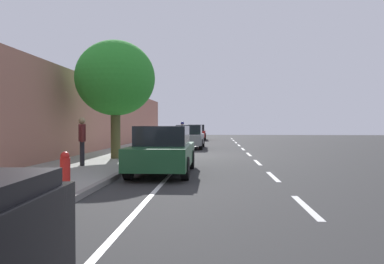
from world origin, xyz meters
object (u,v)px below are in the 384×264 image
(cyclist_with_backpack, at_px, (182,130))
(fire_hydrant, at_px, (65,170))
(parked_sedan_green_mid, at_px, (163,150))
(parked_sedan_red_nearest, at_px, (197,132))
(street_tree_near_cyclist, at_px, (115,79))
(bicycle_at_curb, at_px, (184,139))
(pedestrian_on_phone, at_px, (82,138))
(parked_sedan_grey_second, at_px, (189,137))

(cyclist_with_backpack, relative_size, fire_hydrant, 2.11)
(fire_hydrant, bearing_deg, parked_sedan_green_mid, -113.32)
(parked_sedan_red_nearest, relative_size, street_tree_near_cyclist, 0.89)
(parked_sedan_red_nearest, distance_m, bicycle_at_curb, 8.28)
(parked_sedan_red_nearest, height_order, bicycle_at_curb, parked_sedan_red_nearest)
(street_tree_near_cyclist, relative_size, fire_hydrant, 5.90)
(bicycle_at_curb, relative_size, street_tree_near_cyclist, 0.32)
(parked_sedan_red_nearest, xyz_separation_m, fire_hydrant, (1.43, 29.54, -0.19))
(bicycle_at_curb, distance_m, street_tree_near_cyclist, 14.12)
(pedestrian_on_phone, bearing_deg, parked_sedan_red_nearest, -96.41)
(parked_sedan_grey_second, relative_size, street_tree_near_cyclist, 0.89)
(parked_sedan_grey_second, bearing_deg, parked_sedan_green_mid, 90.11)
(parked_sedan_green_mid, relative_size, cyclist_with_backpack, 2.49)
(cyclist_with_backpack, distance_m, pedestrian_on_phone, 17.03)
(cyclist_with_backpack, xyz_separation_m, pedestrian_on_phone, (2.02, 16.91, -0.00))
(parked_sedan_red_nearest, height_order, parked_sedan_grey_second, same)
(street_tree_near_cyclist, bearing_deg, parked_sedan_red_nearest, -96.06)
(parked_sedan_red_nearest, distance_m, cyclist_with_backpack, 7.84)
(street_tree_near_cyclist, bearing_deg, parked_sedan_grey_second, -106.00)
(bicycle_at_curb, distance_m, pedestrian_on_phone, 16.61)
(parked_sedan_red_nearest, height_order, parked_sedan_green_mid, same)
(parked_sedan_green_mid, bearing_deg, parked_sedan_red_nearest, -89.52)
(parked_sedan_green_mid, relative_size, bicycle_at_curb, 2.74)
(pedestrian_on_phone, bearing_deg, street_tree_near_cyclist, -99.14)
(parked_sedan_green_mid, distance_m, fire_hydrant, 4.17)
(parked_sedan_green_mid, relative_size, street_tree_near_cyclist, 0.89)
(fire_hydrant, bearing_deg, parked_sedan_red_nearest, -92.78)
(parked_sedan_green_mid, bearing_deg, parked_sedan_grey_second, -89.89)
(parked_sedan_red_nearest, bearing_deg, parked_sedan_green_mid, 90.48)
(parked_sedan_green_mid, distance_m, cyclist_with_backpack, 17.95)
(parked_sedan_red_nearest, distance_m, pedestrian_on_phone, 24.86)
(parked_sedan_green_mid, xyz_separation_m, street_tree_near_cyclist, (2.54, -3.79, 2.74))
(parked_sedan_grey_second, distance_m, street_tree_near_cyclist, 9.54)
(cyclist_with_backpack, bearing_deg, parked_sedan_green_mid, 93.11)
(bicycle_at_curb, height_order, street_tree_near_cyclist, street_tree_near_cyclist)
(parked_sedan_red_nearest, xyz_separation_m, cyclist_with_backpack, (0.76, 7.79, 0.33))
(bicycle_at_curb, height_order, pedestrian_on_phone, pedestrian_on_phone)
(parked_sedan_grey_second, bearing_deg, bicycle_at_curb, -81.48)
(parked_sedan_grey_second, distance_m, bicycle_at_curb, 4.94)
(parked_sedan_grey_second, xyz_separation_m, fire_hydrant, (1.63, 16.41, -0.19))
(bicycle_at_curb, distance_m, cyclist_with_backpack, 0.86)
(parked_sedan_green_mid, xyz_separation_m, pedestrian_on_phone, (2.99, -1.01, 0.33))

